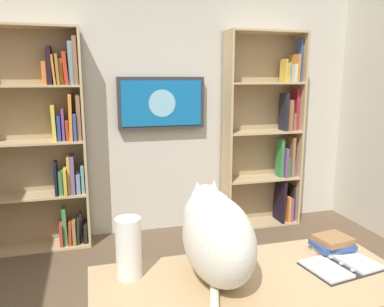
% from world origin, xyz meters
% --- Properties ---
extents(wall_back, '(4.52, 0.06, 2.70)m').
position_xyz_m(wall_back, '(0.00, -2.23, 1.35)').
color(wall_back, beige).
rests_on(wall_back, ground).
extents(bookshelf_left, '(0.84, 0.28, 2.07)m').
position_xyz_m(bookshelf_left, '(-1.24, -2.07, 0.98)').
color(bookshelf_left, tan).
rests_on(bookshelf_left, ground).
extents(bookshelf_right, '(0.92, 0.28, 2.05)m').
position_xyz_m(bookshelf_right, '(1.02, -2.06, 1.03)').
color(bookshelf_right, tan).
rests_on(bookshelf_right, ground).
extents(wall_mounted_tv, '(0.88, 0.07, 0.52)m').
position_xyz_m(wall_mounted_tv, '(-0.07, -2.15, 1.35)').
color(wall_mounted_tv, '#333338').
extents(cat, '(0.30, 0.63, 0.40)m').
position_xyz_m(cat, '(0.14, 0.16, 0.95)').
color(cat, silver).
rests_on(cat, desk).
extents(open_binder, '(0.36, 0.27, 0.02)m').
position_xyz_m(open_binder, '(-0.44, 0.24, 0.75)').
color(open_binder, '#26262B').
rests_on(open_binder, desk).
extents(paper_towel_roll, '(0.11, 0.11, 0.27)m').
position_xyz_m(paper_towel_roll, '(0.51, 0.07, 0.88)').
color(paper_towel_roll, white).
rests_on(paper_towel_roll, desk).
extents(desk_book_stack, '(0.19, 0.16, 0.09)m').
position_xyz_m(desk_book_stack, '(-0.49, 0.11, 0.79)').
color(desk_book_stack, beige).
rests_on(desk_book_stack, desk).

